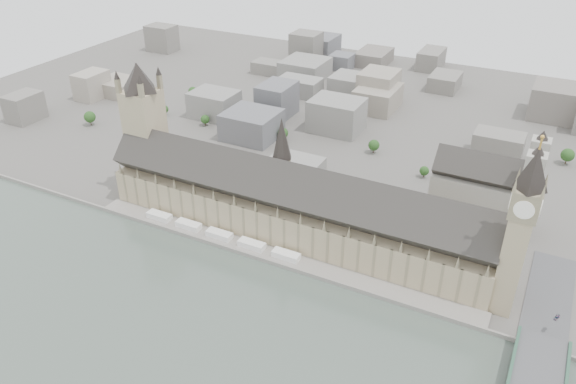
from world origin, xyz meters
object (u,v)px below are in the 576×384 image
at_px(palace_of_westminster, 291,206).
at_px(elizabeth_tower, 521,223).
at_px(victoria_tower, 145,123).
at_px(westminster_abbey, 486,191).
at_px(car_approach, 557,317).

distance_m(palace_of_westminster, elizabeth_tower, 142.94).
height_order(palace_of_westminster, victoria_tower, victoria_tower).
bearing_deg(elizabeth_tower, palace_of_westminster, 175.15).
height_order(palace_of_westminster, elizabeth_tower, elizabeth_tower).
bearing_deg(westminster_abbey, elizabeth_tower, -72.71).
bearing_deg(palace_of_westminster, westminster_abbey, 34.17).
xyz_separation_m(victoria_tower, car_approach, (288.11, -24.66, -44.26)).
bearing_deg(elizabeth_tower, car_approach, -13.32).
xyz_separation_m(westminster_abbey, car_approach, (55.19, -93.66, -14.14)).
relative_size(westminster_abbey, car_approach, 14.27).
bearing_deg(victoria_tower, westminster_abbey, 16.50).
distance_m(palace_of_westminster, car_approach, 167.54).
bearing_deg(car_approach, palace_of_westminster, -167.62).
height_order(westminster_abbey, car_approach, westminster_abbey).
relative_size(elizabeth_tower, car_approach, 22.56).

